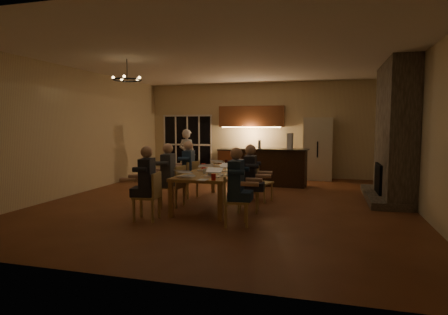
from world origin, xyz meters
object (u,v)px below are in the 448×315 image
plate_far (239,168)px  person_right_near (236,186)px  plate_near (224,175)px  can_cola (226,162)px  chair_left_far (187,179)px  laptop_c (205,165)px  mug_front (205,171)px  chair_left_near (147,196)px  chair_left_mid (172,186)px  plate_left (189,176)px  mug_back (212,165)px  laptop_f (239,162)px  can_silver (210,173)px  chair_right_mid (248,190)px  bar_island (274,167)px  person_left_far (189,170)px  laptop_a (186,171)px  redcup_near (214,177)px  laptop_e (219,161)px  dining_table (216,188)px  refrigerator (318,149)px  chair_right_near (236,200)px  chair_right_far (261,182)px  redcup_mid (203,166)px  bar_blender (290,141)px  person_right_mid (250,179)px  mug_mid (226,167)px  bar_bottle (259,144)px  chandelier (127,80)px  standing_person (187,154)px  redcup_far (238,163)px  person_left_mid (168,175)px  laptop_b (213,171)px  person_left_near (147,183)px

plate_far → person_right_near: bearing=-78.2°
plate_near → can_cola: bearing=103.9°
chair_left_far → laptop_c: 0.96m
mug_front → chair_left_near: bearing=-122.5°
chair_left_mid → plate_left: 0.82m
chair_left_near → mug_back: size_ratio=8.90×
laptop_f → can_silver: (-0.20, -1.77, -0.05)m
chair_right_mid → mug_back: bearing=36.1°
bar_island → person_left_far: size_ratio=1.41×
laptop_a → redcup_near: (0.65, -0.27, -0.05)m
laptop_e → plate_near: laptop_e is taller
dining_table → person_right_near: size_ratio=2.06×
refrigerator → chair_right_mid: bearing=-103.9°
laptop_f → plate_near: 1.63m
dining_table → chair_left_mid: chair_left_mid is taller
dining_table → chair_right_near: 1.78m
chair_right_far → can_cola: bearing=71.5°
redcup_near → can_silver: 0.64m
redcup_mid → bar_blender: 3.19m
person_right_mid → mug_mid: person_right_mid is taller
mug_front → bar_bottle: size_ratio=0.42×
chair_right_mid → mug_front: (-0.94, 0.02, 0.36)m
mug_mid → laptop_e: bearing=120.3°
mug_front → mug_back: 1.22m
plate_near → bar_blender: 3.75m
bar_island → chandelier: bearing=-125.0°
standing_person → redcup_far: 2.99m
chair_right_near → chair_right_far: bearing=-17.7°
chandelier → mug_back: bearing=37.5°
laptop_e → person_left_far: bearing=40.8°
standing_person → person_right_near: bearing=133.0°
chair_right_near → mug_mid: (-0.75, 2.05, 0.36)m
dining_table → person_left_mid: size_ratio=2.06×
dining_table → bar_island: size_ratio=1.46×
chair_left_mid → bar_bottle: bearing=166.3°
laptop_b → redcup_far: laptop_b is taller
chandelier → redcup_far: (2.06, 1.79, -1.94)m
refrigerator → laptop_c: 5.07m
standing_person → laptop_c: 3.79m
bar_island → standing_person: 2.92m
chair_left_far → redcup_near: chair_left_far is taller
standing_person → bar_blender: 3.39m
chair_left_near → bar_island: bearing=152.7°
person_left_near → laptop_c: person_left_near is taller
chair_right_far → mug_back: chair_right_far is taller
dining_table → mug_back: mug_back is taller
plate_far → bar_island: bearing=77.2°
mug_mid → redcup_mid: size_ratio=0.83×
chandelier → bar_bottle: 4.48m
laptop_b → laptop_c: size_ratio=1.00×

